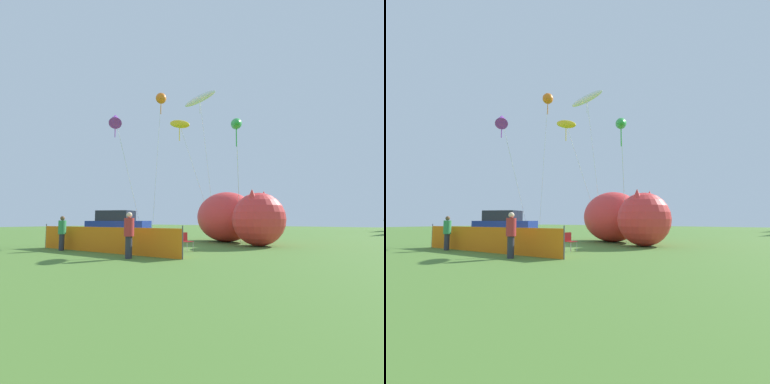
# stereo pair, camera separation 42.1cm
# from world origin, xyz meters

# --- Properties ---
(ground_plane) EXTENTS (120.00, 120.00, 0.00)m
(ground_plane) POSITION_xyz_m (0.00, 0.00, 0.00)
(ground_plane) COLOR #4C752D
(parked_car) EXTENTS (4.61, 3.35, 2.19)m
(parked_car) POSITION_xyz_m (-4.52, 1.02, 1.06)
(parked_car) COLOR navy
(parked_car) RESTS_ON ground
(folding_chair) EXTENTS (0.54, 0.54, 0.91)m
(folding_chair) POSITION_xyz_m (3.26, -0.91, 0.55)
(folding_chair) COLOR maroon
(folding_chair) RESTS_ON ground
(inflatable_cat) EXTENTS (8.34, 6.28, 3.48)m
(inflatable_cat) POSITION_xyz_m (2.37, 5.23, 1.61)
(inflatable_cat) COLOR red
(inflatable_cat) RESTS_ON ground
(safety_fence) EXTENTS (9.20, 0.92, 1.31)m
(safety_fence) POSITION_xyz_m (0.56, -3.82, 0.60)
(safety_fence) COLOR orange
(safety_fence) RESTS_ON ground
(spectator_in_grey_shirt) EXTENTS (0.40, 0.40, 1.84)m
(spectator_in_grey_shirt) POSITION_xyz_m (3.26, -4.49, 1.00)
(spectator_in_grey_shirt) COLOR #2D2D38
(spectator_in_grey_shirt) RESTS_ON ground
(spectator_in_black_shirt) EXTENTS (0.37, 0.37, 1.72)m
(spectator_in_black_shirt) POSITION_xyz_m (-1.85, -4.51, 0.94)
(spectator_in_black_shirt) COLOR #2D2D38
(spectator_in_black_shirt) RESTS_ON ground
(kite_orange_flower) EXTENTS (0.85, 1.00, 11.66)m
(kite_orange_flower) POSITION_xyz_m (-3.57, 4.26, 11.17)
(kite_orange_flower) COLOR silver
(kite_orange_flower) RESTS_ON ground
(kite_yellow_hero) EXTENTS (3.39, 2.38, 9.45)m
(kite_yellow_hero) POSITION_xyz_m (-1.71, 4.39, 8.74)
(kite_yellow_hero) COLOR silver
(kite_yellow_hero) RESTS_ON ground
(kite_white_ghost) EXTENTS (3.06, 2.04, 12.51)m
(kite_white_ghost) POSITION_xyz_m (-1.89, 7.23, 11.71)
(kite_white_ghost) COLOR silver
(kite_white_ghost) RESTS_ON ground
(kite_purple_delta) EXTENTS (1.74, 3.44, 9.25)m
(kite_purple_delta) POSITION_xyz_m (-3.89, 0.12, 8.46)
(kite_purple_delta) COLOR silver
(kite_purple_delta) RESTS_ON ground
(kite_green_fish) EXTENTS (2.14, 3.70, 7.54)m
(kite_green_fish) POSITION_xyz_m (4.50, 2.05, 6.90)
(kite_green_fish) COLOR silver
(kite_green_fish) RESTS_ON ground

